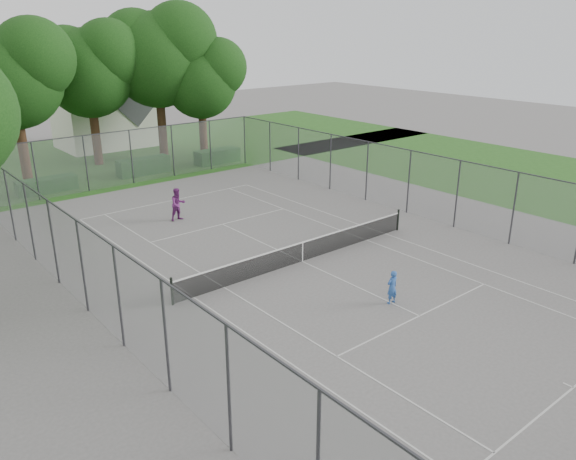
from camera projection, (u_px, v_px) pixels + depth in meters
ground at (302, 262)px, 24.71m from camera, size 120.00×120.00×0.00m
grass_far at (83, 160)px, 43.55m from camera, size 60.00×20.00×0.00m
grass_right at (548, 180)px, 37.86m from camera, size 16.00×40.00×0.00m
court_markings at (302, 261)px, 24.70m from camera, size 11.03×23.83×0.01m
tennis_net at (303, 251)px, 24.53m from camera, size 12.87×0.10×1.10m
perimeter_fence at (303, 223)px, 24.09m from camera, size 18.08×34.08×3.52m
tree_far_left at (12, 70)px, 35.03m from camera, size 7.25×6.62×10.42m
tree_far_midleft at (89, 66)px, 39.71m from camera, size 7.20×6.57×10.35m
tree_far_midright at (158, 52)px, 41.59m from camera, size 8.05×7.35×11.57m
tree_far_right at (202, 76)px, 42.34m from camera, size 6.28×5.73×9.03m
hedge_left at (47, 185)px, 34.90m from camera, size 3.58×1.07×0.89m
hedge_mid at (144, 166)px, 39.07m from camera, size 3.66×1.05×1.15m
hedge_right at (217, 156)px, 42.38m from camera, size 3.40×1.24×1.02m
house at (102, 104)px, 47.11m from camera, size 7.22×5.59×8.98m
girl_player at (392, 287)px, 20.79m from camera, size 0.50×0.35×1.31m
woman_player at (178, 204)px, 29.70m from camera, size 0.87×0.69×1.76m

